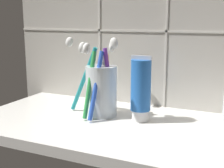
# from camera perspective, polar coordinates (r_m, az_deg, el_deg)

# --- Properties ---
(sink_counter) EXTENTS (0.68, 0.31, 0.02)m
(sink_counter) POSITION_cam_1_polar(r_m,az_deg,el_deg) (0.63, 4.20, -8.34)
(sink_counter) COLOR silver
(sink_counter) RESTS_ON ground
(tile_wall_backsplash) EXTENTS (0.78, 0.02, 0.52)m
(tile_wall_backsplash) POSITION_cam_1_polar(r_m,az_deg,el_deg) (0.74, 8.95, 14.40)
(tile_wall_backsplash) COLOR #B7B2A8
(tile_wall_backsplash) RESTS_ON ground
(toothbrush_cup) EXTENTS (0.13, 0.15, 0.17)m
(toothbrush_cup) POSITION_cam_1_polar(r_m,az_deg,el_deg) (0.67, -2.06, -0.67)
(toothbrush_cup) COLOR silver
(toothbrush_cup) RESTS_ON sink_counter
(toothpaste_tube) EXTENTS (0.04, 0.04, 0.13)m
(toothpaste_tube) POSITION_cam_1_polar(r_m,az_deg,el_deg) (0.63, 5.32, -0.95)
(toothpaste_tube) COLOR white
(toothpaste_tube) RESTS_ON sink_counter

